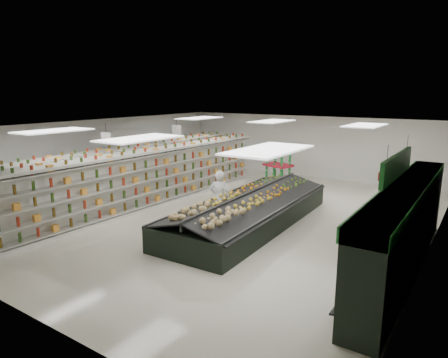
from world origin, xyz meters
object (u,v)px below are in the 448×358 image
Objects in this scene: gondola_center at (152,180)px; gondola_left at (139,171)px; soda_endcap at (278,167)px; shopper_main at (220,198)px; produce_island at (249,209)px; shopper_background at (217,168)px.

gondola_left is at bearing 151.32° from gondola_center.
shopper_main is (1.25, -6.94, 0.13)m from soda_endcap.
shopper_main is at bearing -141.00° from produce_island.
soda_endcap is at bearing 50.59° from gondola_left.
soda_endcap is 7.05m from shopper_main.
gondola_left reaches higher than shopper_background.
produce_island is 1.10m from shopper_main.
shopper_background is at bearing 59.61° from gondola_left.
gondola_center is 3.67m from shopper_main.
shopper_main is at bearing -18.02° from gondola_left.
produce_island is at bearing 3.43° from gondola_center.
gondola_center is 6.86× the size of shopper_main.
soda_endcap is 1.06× the size of shopper_background.
soda_endcap is at bearing 71.86° from gondola_center.
gondola_center is at bearing -110.42° from soda_endcap.
gondola_center is 7.74× the size of soda_endcap.
gondola_center reaches higher than shopper_background.
shopper_background is (-3.57, 4.94, -0.15)m from shopper_main.
shopper_main reaches higher than shopper_background.
gondola_left is 7.47× the size of soda_endcap.
shopper_background is at bearing 135.36° from produce_island.
gondola_center is 1.67× the size of produce_island.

